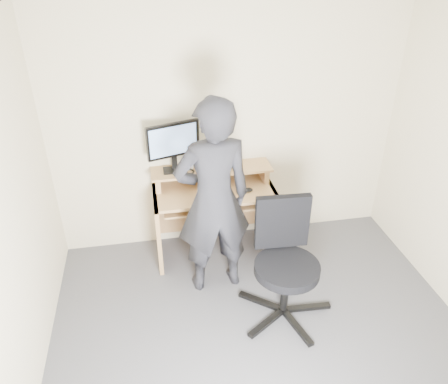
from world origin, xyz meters
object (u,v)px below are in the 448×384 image
object	(u,v)px
monitor	(173,143)
office_chair	(285,257)
desk	(213,203)
person	(213,200)

from	to	relation	value
monitor	office_chair	xyz separation A→B (m)	(0.81, -1.09, -0.64)
desk	monitor	bearing A→B (deg)	167.51
person	office_chair	bearing A→B (deg)	133.83
monitor	person	bearing A→B (deg)	-84.31
office_chair	person	xyz separation A→B (m)	(-0.53, 0.44, 0.36)
desk	monitor	world-z (taller)	monitor
monitor	office_chair	size ratio (longest dim) A/B	0.49
office_chair	person	size ratio (longest dim) A/B	0.56
desk	office_chair	xyz separation A→B (m)	(0.45, -1.01, 0.02)
desk	monitor	distance (m)	0.76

